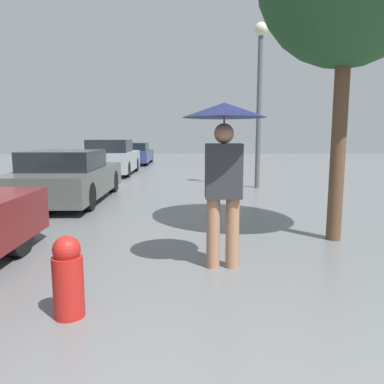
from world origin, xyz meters
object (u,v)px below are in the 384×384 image
parked_car_farthest (133,154)px  fire_hydrant (68,277)px  parked_car_third (111,158)px  pedestrian (224,146)px  street_lamp (260,80)px  parked_car_second (67,177)px

parked_car_farthest → fire_hydrant: (1.86, -16.95, -0.19)m
parked_car_third → parked_car_farthest: bearing=89.2°
pedestrian → parked_car_third: bearing=107.6°
parked_car_farthest → pedestrian: bearing=-78.4°
pedestrian → fire_hydrant: bearing=-140.2°
parked_car_farthest → fire_hydrant: 17.05m
street_lamp → fire_hydrant: size_ratio=6.60×
pedestrian → street_lamp: street_lamp is taller
pedestrian → parked_car_third: 10.97m
parked_car_farthest → street_lamp: 10.73m
parked_car_third → parked_car_farthest: parked_car_third is taller
parked_car_second → street_lamp: bearing=23.4°
pedestrian → parked_car_third: (-3.30, 10.43, -0.76)m
parked_car_third → parked_car_farthest: (0.07, 5.37, -0.08)m
parked_car_second → parked_car_farthest: 11.31m
parked_car_third → street_lamp: bearing=-38.2°
parked_car_third → street_lamp: street_lamp is taller
pedestrian → fire_hydrant: (-1.37, -1.15, -1.03)m
parked_car_second → fire_hydrant: (1.75, -5.64, -0.20)m
parked_car_third → fire_hydrant: bearing=-80.6°
parked_car_third → street_lamp: (4.93, -3.88, 2.37)m
pedestrian → parked_car_farthest: (-3.23, 15.80, -0.84)m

